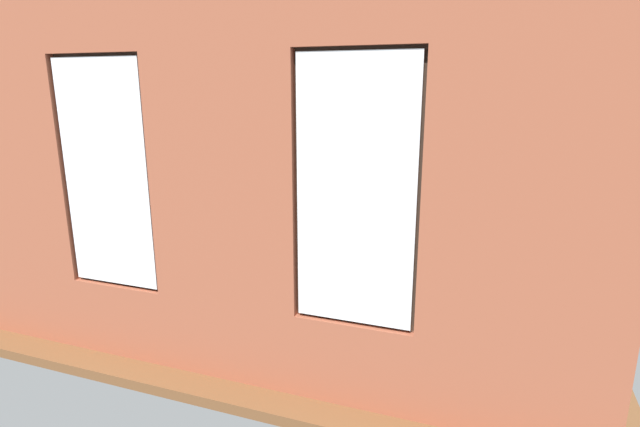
{
  "coord_description": "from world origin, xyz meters",
  "views": [
    {
      "loc": [
        -2.14,
        6.06,
        2.56
      ],
      "look_at": [
        -0.09,
        0.4,
        1.02
      ],
      "focal_mm": 28.0,
      "sensor_mm": 36.0,
      "label": 1
    }
  ],
  "objects_px": {
    "coffee_table": "(349,250)",
    "potted_plant_beside_window_right": "(147,263)",
    "cup_ceramic": "(321,242)",
    "remote_gray": "(340,242)",
    "table_plant_small": "(353,241)",
    "potted_plant_mid_room_small": "(398,236)",
    "potted_plant_between_couches": "(386,286)",
    "potted_plant_foreground_right": "(234,190)",
    "potted_plant_by_left_couch": "(483,238)",
    "candle_jar": "(375,241)",
    "couch_left": "(512,273)",
    "media_console": "(138,249)",
    "papasan_chair": "(356,218)",
    "tv_flatscreen": "(134,211)",
    "couch_by_window": "(257,311)"
  },
  "relations": [
    {
      "from": "couch_left",
      "to": "potted_plant_beside_window_right",
      "type": "distance_m",
      "value": 4.28
    },
    {
      "from": "potted_plant_beside_window_right",
      "to": "potted_plant_by_left_couch",
      "type": "relative_size",
      "value": 2.53
    },
    {
      "from": "table_plant_small",
      "to": "remote_gray",
      "type": "height_order",
      "value": "table_plant_small"
    },
    {
      "from": "remote_gray",
      "to": "potted_plant_beside_window_right",
      "type": "distance_m",
      "value": 2.71
    },
    {
      "from": "table_plant_small",
      "to": "potted_plant_foreground_right",
      "type": "bearing_deg",
      "value": -32.6
    },
    {
      "from": "potted_plant_foreground_right",
      "to": "couch_left",
      "type": "bearing_deg",
      "value": 160.15
    },
    {
      "from": "media_console",
      "to": "potted_plant_mid_room_small",
      "type": "relative_size",
      "value": 1.83
    },
    {
      "from": "tv_flatscreen",
      "to": "couch_by_window",
      "type": "bearing_deg",
      "value": 151.59
    },
    {
      "from": "tv_flatscreen",
      "to": "potted_plant_by_left_couch",
      "type": "relative_size",
      "value": 1.98
    },
    {
      "from": "papasan_chair",
      "to": "potted_plant_mid_room_small",
      "type": "height_order",
      "value": "same"
    },
    {
      "from": "papasan_chair",
      "to": "potted_plant_between_couches",
      "type": "relative_size",
      "value": 0.89
    },
    {
      "from": "remote_gray",
      "to": "media_console",
      "type": "xyz_separation_m",
      "value": [
        2.9,
        0.71,
        -0.21
      ]
    },
    {
      "from": "cup_ceramic",
      "to": "potted_plant_between_couches",
      "type": "distance_m",
      "value": 2.34
    },
    {
      "from": "potted_plant_mid_room_small",
      "to": "coffee_table",
      "type": "bearing_deg",
      "value": 47.71
    },
    {
      "from": "couch_by_window",
      "to": "cup_ceramic",
      "type": "xyz_separation_m",
      "value": [
        0.01,
        -1.96,
        0.16
      ]
    },
    {
      "from": "candle_jar",
      "to": "remote_gray",
      "type": "bearing_deg",
      "value": 4.41
    },
    {
      "from": "potted_plant_between_couches",
      "to": "potted_plant_foreground_right",
      "type": "height_order",
      "value": "potted_plant_between_couches"
    },
    {
      "from": "potted_plant_mid_room_small",
      "to": "potted_plant_by_left_couch",
      "type": "relative_size",
      "value": 1.39
    },
    {
      "from": "cup_ceramic",
      "to": "potted_plant_mid_room_small",
      "type": "relative_size",
      "value": 0.16
    },
    {
      "from": "coffee_table",
      "to": "potted_plant_mid_room_small",
      "type": "bearing_deg",
      "value": -132.29
    },
    {
      "from": "remote_gray",
      "to": "potted_plant_foreground_right",
      "type": "bearing_deg",
      "value": 61.01
    },
    {
      "from": "tv_flatscreen",
      "to": "potted_plant_beside_window_right",
      "type": "bearing_deg",
      "value": 132.96
    },
    {
      "from": "couch_by_window",
      "to": "papasan_chair",
      "type": "relative_size",
      "value": 1.59
    },
    {
      "from": "candle_jar",
      "to": "tv_flatscreen",
      "type": "distance_m",
      "value": 3.48
    },
    {
      "from": "cup_ceramic",
      "to": "table_plant_small",
      "type": "distance_m",
      "value": 0.46
    },
    {
      "from": "table_plant_small",
      "to": "media_console",
      "type": "xyz_separation_m",
      "value": [
        3.14,
        0.5,
        -0.31
      ]
    },
    {
      "from": "tv_flatscreen",
      "to": "potted_plant_by_left_couch",
      "type": "height_order",
      "value": "tv_flatscreen"
    },
    {
      "from": "coffee_table",
      "to": "media_console",
      "type": "height_order",
      "value": "media_console"
    },
    {
      "from": "couch_by_window",
      "to": "cup_ceramic",
      "type": "bearing_deg",
      "value": -89.62
    },
    {
      "from": "coffee_table",
      "to": "media_console",
      "type": "xyz_separation_m",
      "value": [
        3.05,
        0.62,
        -0.14
      ]
    },
    {
      "from": "coffee_table",
      "to": "potted_plant_beside_window_right",
      "type": "bearing_deg",
      "value": 53.98
    },
    {
      "from": "potted_plant_beside_window_right",
      "to": "potted_plant_mid_room_small",
      "type": "bearing_deg",
      "value": -127.49
    },
    {
      "from": "potted_plant_mid_room_small",
      "to": "potted_plant_between_couches",
      "type": "relative_size",
      "value": 0.57
    },
    {
      "from": "couch_left",
      "to": "papasan_chair",
      "type": "height_order",
      "value": "couch_left"
    },
    {
      "from": "tv_flatscreen",
      "to": "potted_plant_foreground_right",
      "type": "height_order",
      "value": "tv_flatscreen"
    },
    {
      "from": "candle_jar",
      "to": "potted_plant_foreground_right",
      "type": "relative_size",
      "value": 0.11
    },
    {
      "from": "potted_plant_between_couches",
      "to": "potted_plant_by_left_couch",
      "type": "bearing_deg",
      "value": -102.41
    },
    {
      "from": "potted_plant_mid_room_small",
      "to": "papasan_chair",
      "type": "bearing_deg",
      "value": -44.79
    },
    {
      "from": "media_console",
      "to": "papasan_chair",
      "type": "xyz_separation_m",
      "value": [
        -2.74,
        -2.09,
        0.2
      ]
    },
    {
      "from": "potted_plant_mid_room_small",
      "to": "potted_plant_between_couches",
      "type": "distance_m",
      "value": 2.68
    },
    {
      "from": "cup_ceramic",
      "to": "candle_jar",
      "type": "distance_m",
      "value": 0.74
    },
    {
      "from": "couch_left",
      "to": "papasan_chair",
      "type": "distance_m",
      "value": 2.85
    },
    {
      "from": "cup_ceramic",
      "to": "remote_gray",
      "type": "height_order",
      "value": "cup_ceramic"
    },
    {
      "from": "couch_by_window",
      "to": "potted_plant_between_couches",
      "type": "distance_m",
      "value": 1.38
    },
    {
      "from": "couch_left",
      "to": "media_console",
      "type": "bearing_deg",
      "value": -81.02
    },
    {
      "from": "coffee_table",
      "to": "tv_flatscreen",
      "type": "height_order",
      "value": "tv_flatscreen"
    },
    {
      "from": "coffee_table",
      "to": "potted_plant_by_left_couch",
      "type": "bearing_deg",
      "value": -141.33
    },
    {
      "from": "table_plant_small",
      "to": "potted_plant_beside_window_right",
      "type": "distance_m",
      "value": 2.67
    },
    {
      "from": "media_console",
      "to": "couch_by_window",
      "type": "bearing_deg",
      "value": 151.64
    },
    {
      "from": "tv_flatscreen",
      "to": "candle_jar",
      "type": "bearing_deg",
      "value": -167.59
    }
  ]
}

